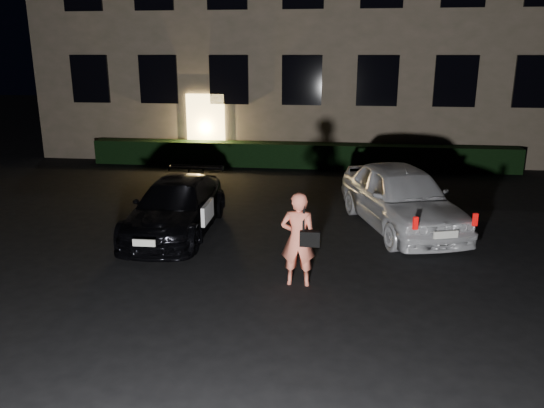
# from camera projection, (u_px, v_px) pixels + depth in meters

# --- Properties ---
(ground) EXTENTS (80.00, 80.00, 0.00)m
(ground) POSITION_uv_depth(u_px,v_px,m) (253.00, 296.00, 8.92)
(ground) COLOR black
(ground) RESTS_ON ground
(building) EXTENTS (20.00, 8.11, 12.00)m
(building) POSITION_uv_depth(u_px,v_px,m) (310.00, 0.00, 21.56)
(building) COLOR #6B624D
(building) RESTS_ON ground
(hedge) EXTENTS (15.00, 0.70, 0.85)m
(hedge) POSITION_uv_depth(u_px,v_px,m) (300.00, 155.00, 18.81)
(hedge) COLOR black
(hedge) RESTS_ON ground
(sedan) EXTENTS (1.82, 4.22, 1.19)m
(sedan) POSITION_uv_depth(u_px,v_px,m) (176.00, 207.00, 11.91)
(sedan) COLOR black
(sedan) RESTS_ON ground
(hatch) EXTENTS (3.00, 4.70, 1.49)m
(hatch) POSITION_uv_depth(u_px,v_px,m) (401.00, 197.00, 12.19)
(hatch) COLOR silver
(hatch) RESTS_ON ground
(man) EXTENTS (0.69, 0.41, 1.69)m
(man) POSITION_uv_depth(u_px,v_px,m) (298.00, 239.00, 9.14)
(man) COLOR #F5785C
(man) RESTS_ON ground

